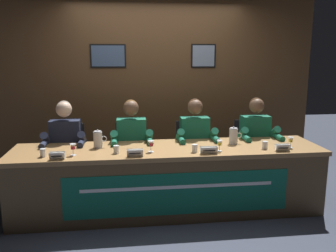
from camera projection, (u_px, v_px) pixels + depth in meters
The scene contains 25 objects.
ground_plane at pixel (168, 209), 4.22m from camera, with size 12.00×12.00×0.00m, color #383D4C.
wall_back_panelled at pixel (156, 87), 5.32m from camera, with size 4.70×0.14×2.60m.
conference_table at pixel (169, 170), 4.00m from camera, with size 3.50×0.82×0.75m.
chair_far_left at pixel (69, 161), 4.56m from camera, with size 0.44×0.45×0.92m.
panelist_far_left at pixel (65, 144), 4.31m from camera, with size 0.51×0.48×1.24m.
nameplate_far_left at pixel (57, 156), 3.60m from camera, with size 0.15×0.06×0.08m.
juice_glass_far_left at pixel (73, 147), 3.74m from camera, with size 0.06×0.06×0.12m.
water_cup_far_left at pixel (43, 153), 3.70m from camera, with size 0.06×0.06×0.08m.
chair_center_left at pixel (132, 159), 4.65m from camera, with size 0.44×0.45×0.92m.
panelist_center_left at pixel (132, 142), 4.40m from camera, with size 0.51×0.48×1.24m.
nameplate_center_left at pixel (135, 153), 3.71m from camera, with size 0.17×0.06×0.08m.
juice_glass_center_left at pixel (151, 144), 3.88m from camera, with size 0.06×0.06×0.12m.
water_cup_center_left at pixel (116, 150), 3.83m from camera, with size 0.06×0.06×0.08m.
chair_center_right at pixel (192, 157), 4.75m from camera, with size 0.44×0.45×0.92m.
panelist_center_right at pixel (196, 140), 4.50m from camera, with size 0.51×0.48×1.24m.
nameplate_center_right at pixel (209, 150), 3.81m from camera, with size 0.19×0.06×0.08m.
juice_glass_center_right at pixel (220, 144), 3.90m from camera, with size 0.06×0.06×0.12m.
water_cup_center_right at pixel (195, 149), 3.87m from camera, with size 0.06×0.06×0.08m.
chair_far_right at pixel (250, 155), 4.85m from camera, with size 0.44×0.45×0.92m.
panelist_far_right at pixel (257, 138), 4.60m from camera, with size 0.51×0.48×1.24m.
nameplate_far_right at pixel (283, 148), 3.91m from camera, with size 0.16×0.06×0.08m.
juice_glass_far_right at pixel (291, 140), 4.05m from camera, with size 0.06×0.06×0.12m.
water_cup_far_right at pixel (265, 146), 4.01m from camera, with size 0.06×0.06×0.08m.
water_pitcher_left_side at pixel (98, 139), 4.05m from camera, with size 0.15×0.10×0.21m.
water_pitcher_right_side at pixel (234, 136), 4.22m from camera, with size 0.15×0.10×0.21m.
Camera 1 is at (-0.49, -3.91, 1.80)m, focal length 38.34 mm.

